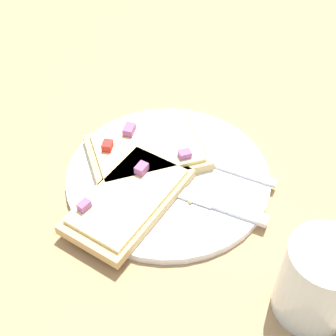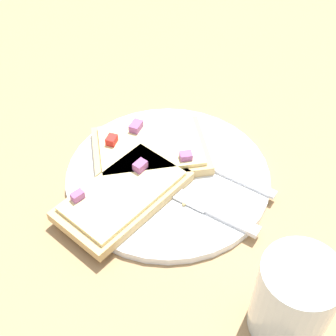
# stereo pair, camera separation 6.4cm
# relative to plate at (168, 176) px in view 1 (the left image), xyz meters

# --- Properties ---
(ground_plane) EXTENTS (4.00, 4.00, 0.00)m
(ground_plane) POSITION_rel_plate_xyz_m (0.00, 0.00, -0.01)
(ground_plane) COLOR #9E7A51
(plate) EXTENTS (0.28, 0.28, 0.01)m
(plate) POSITION_rel_plate_xyz_m (0.00, 0.00, 0.00)
(plate) COLOR white
(plate) RESTS_ON ground
(fork) EXTENTS (0.22, 0.11, 0.01)m
(fork) POSITION_rel_plate_xyz_m (0.00, -0.05, 0.01)
(fork) COLOR silver
(fork) RESTS_ON plate
(knife) EXTENTS (0.18, 0.09, 0.01)m
(knife) POSITION_rel_plate_xyz_m (-0.08, -0.00, 0.01)
(knife) COLOR silver
(knife) RESTS_ON plate
(pizza_slice_main) EXTENTS (0.17, 0.19, 0.03)m
(pizza_slice_main) POSITION_rel_plate_xyz_m (0.05, -0.00, 0.02)
(pizza_slice_main) COLOR tan
(pizza_slice_main) RESTS_ON plate
(pizza_slice_corner) EXTENTS (0.14, 0.20, 0.03)m
(pizza_slice_corner) POSITION_rel_plate_xyz_m (-0.01, 0.07, 0.02)
(pizza_slice_corner) COLOR tan
(pizza_slice_corner) RESTS_ON plate
(crumb_scatter) EXTENTS (0.09, 0.06, 0.01)m
(crumb_scatter) POSITION_rel_plate_xyz_m (-0.01, -0.00, 0.01)
(crumb_scatter) COLOR #DAB760
(crumb_scatter) RESTS_ON plate
(drinking_glass) EXTENTS (0.08, 0.08, 0.11)m
(drinking_glass) POSITION_rel_plate_xyz_m (-0.25, 0.01, 0.05)
(drinking_glass) COLOR silver
(drinking_glass) RESTS_ON ground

